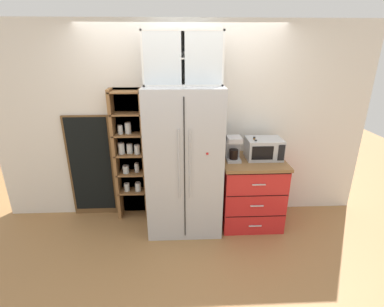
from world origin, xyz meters
The scene contains 13 objects.
ground_plane centered at (0.00, 0.00, 0.00)m, with size 10.58×10.58×0.00m, color #9E7042.
wall_back_cream centered at (0.00, 0.40, 1.27)m, with size 4.89×0.10×2.55m, color silver.
refrigerator centered at (0.00, 0.00, 0.91)m, with size 0.90×0.72×1.83m.
pantry_shelf_column centered at (-0.70, 0.29, 0.90)m, with size 0.46×0.26×1.76m.
counter_cabinet centered at (0.87, 0.03, 0.45)m, with size 0.79×0.68×0.90m.
microwave centered at (1.01, 0.08, 1.03)m, with size 0.44×0.33×0.26m.
coffee_maker centered at (0.62, 0.03, 1.05)m, with size 0.17×0.20×0.31m.
mug_navy centered at (0.87, 0.00, 0.95)m, with size 0.11×0.07×0.10m.
mug_sage centered at (0.87, 0.05, 0.94)m, with size 0.11×0.07×0.08m.
bottle_clear centered at (0.87, -0.02, 1.02)m, with size 0.07×0.07×0.28m.
bottle_amber centered at (0.87, 0.06, 1.03)m, with size 0.07×0.07×0.29m.
upper_cabinet centered at (0.00, 0.05, 2.11)m, with size 0.87×0.32×0.57m.
chalkboard_menu centered at (-1.25, 0.33, 0.71)m, with size 0.60×0.04×1.42m.
Camera 1 is at (-0.05, -3.25, 2.23)m, focal length 26.58 mm.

